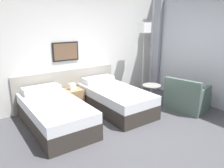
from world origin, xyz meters
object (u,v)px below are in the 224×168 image
at_px(bed_near_window, 115,99).
at_px(bed_near_door, 55,114).
at_px(armchair, 187,99).
at_px(floor_lamp, 144,34).
at_px(side_table, 151,91).
at_px(nightstand, 73,98).

bearing_deg(bed_near_window, bed_near_door, 180.00).
height_order(bed_near_door, armchair, armchair).
relative_size(bed_near_window, floor_lamp, 0.98).
xyz_separation_m(bed_near_door, side_table, (2.40, -0.24, 0.08)).
height_order(nightstand, armchair, armchair).
bearing_deg(bed_near_door, armchair, -18.39).
distance_m(bed_near_door, nightstand, 1.01).
bearing_deg(nightstand, armchair, -37.85).
xyz_separation_m(nightstand, armchair, (2.12, -1.65, 0.03)).
xyz_separation_m(bed_near_door, floor_lamp, (2.72, 0.45, 1.42)).
xyz_separation_m(nightstand, side_table, (1.67, -0.94, 0.11)).
bearing_deg(floor_lamp, bed_near_window, -160.64).
relative_size(bed_near_window, armchair, 1.97).
relative_size(nightstand, floor_lamp, 0.30).
relative_size(floor_lamp, armchair, 2.01).
height_order(bed_near_window, floor_lamp, floor_lamp).
relative_size(bed_near_door, armchair, 1.97).
relative_size(bed_near_door, nightstand, 3.25).
distance_m(nightstand, armchair, 2.68).
bearing_deg(armchair, bed_near_door, 58.93).
distance_m(bed_near_door, side_table, 2.41).
xyz_separation_m(bed_near_window, side_table, (0.95, -0.24, 0.08)).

